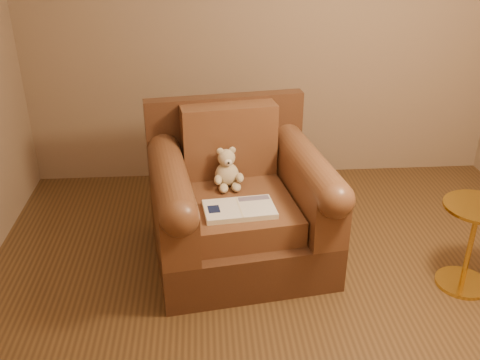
{
  "coord_description": "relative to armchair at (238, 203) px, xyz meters",
  "views": [
    {
      "loc": [
        -0.53,
        -2.4,
        2.13
      ],
      "look_at": [
        -0.31,
        0.63,
        0.61
      ],
      "focal_mm": 40.0,
      "sensor_mm": 36.0,
      "label": 1
    }
  ],
  "objects": [
    {
      "name": "guidebook",
      "position": [
        -0.01,
        -0.27,
        0.11
      ],
      "size": [
        0.46,
        0.31,
        0.04
      ],
      "rotation": [
        0.0,
        0.0,
        0.11
      ],
      "color": "beige",
      "rests_on": "armchair"
    },
    {
      "name": "armchair",
      "position": [
        0.0,
        0.0,
        0.0
      ],
      "size": [
        1.26,
        1.21,
        1.0
      ],
      "rotation": [
        0.0,
        0.0,
        0.14
      ],
      "color": "#4A2A18",
      "rests_on": "floor"
    },
    {
      "name": "floor",
      "position": [
        0.31,
        -0.73,
        -0.39
      ],
      "size": [
        4.0,
        4.0,
        0.0
      ],
      "primitive_type": "plane",
      "color": "#54381C",
      "rests_on": "ground"
    },
    {
      "name": "teddy_bear",
      "position": [
        -0.06,
        0.08,
        0.19
      ],
      "size": [
        0.2,
        0.23,
        0.28
      ],
      "rotation": [
        0.0,
        0.0,
        0.15
      ],
      "color": "#C6B18B",
      "rests_on": "armchair"
    },
    {
      "name": "room",
      "position": [
        0.31,
        -0.73,
        1.33
      ],
      "size": [
        4.02,
        4.02,
        2.71
      ],
      "color": "#8D7157",
      "rests_on": "ground"
    },
    {
      "name": "side_table",
      "position": [
        1.4,
        -0.47,
        -0.08
      ],
      "size": [
        0.41,
        0.41,
        0.58
      ],
      "color": "gold",
      "rests_on": "floor"
    }
  ]
}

